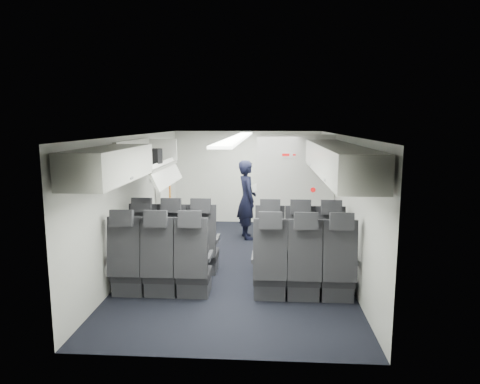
# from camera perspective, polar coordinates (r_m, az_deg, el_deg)

# --- Properties ---
(cabin_shell) EXTENTS (3.41, 6.01, 2.16)m
(cabin_shell) POSITION_cam_1_polar(r_m,az_deg,el_deg) (7.08, -0.21, -0.73)
(cabin_shell) COLOR black
(cabin_shell) RESTS_ON ground
(seat_row_front) EXTENTS (3.33, 0.56, 1.24)m
(seat_row_front) POSITION_cam_1_polar(r_m,az_deg,el_deg) (6.73, -0.52, -7.58)
(seat_row_front) COLOR #232326
(seat_row_front) RESTS_ON cabin_shell
(seat_row_mid) EXTENTS (3.33, 0.56, 1.24)m
(seat_row_mid) POSITION_cam_1_polar(r_m,az_deg,el_deg) (5.88, -1.17, -10.14)
(seat_row_mid) COLOR #232326
(seat_row_mid) RESTS_ON cabin_shell
(overhead_bin_left_rear) EXTENTS (0.53, 1.80, 0.40)m
(overhead_bin_left_rear) POSITION_cam_1_polar(r_m,az_deg,el_deg) (5.32, -16.99, 3.51)
(overhead_bin_left_rear) COLOR white
(overhead_bin_left_rear) RESTS_ON cabin_shell
(overhead_bin_left_front_open) EXTENTS (0.64, 1.70, 0.72)m
(overhead_bin_left_front_open) POSITION_cam_1_polar(r_m,az_deg,el_deg) (7.00, -12.25, 4.01)
(overhead_bin_left_front_open) COLOR #9E9E93
(overhead_bin_left_front_open) RESTS_ON cabin_shell
(overhead_bin_right_rear) EXTENTS (0.53, 1.80, 0.40)m
(overhead_bin_right_rear) POSITION_cam_1_polar(r_m,az_deg,el_deg) (5.06, 14.23, 3.36)
(overhead_bin_right_rear) COLOR white
(overhead_bin_right_rear) RESTS_ON cabin_shell
(overhead_bin_right_front) EXTENTS (0.53, 1.70, 0.40)m
(overhead_bin_right_front) POSITION_cam_1_polar(r_m,az_deg,el_deg) (6.78, 11.56, 4.91)
(overhead_bin_right_front) COLOR white
(overhead_bin_right_front) RESTS_ON cabin_shell
(bulkhead_partition) EXTENTS (1.40, 0.15, 2.13)m
(bulkhead_partition) POSITION_cam_1_polar(r_m,az_deg,el_deg) (7.87, 7.32, -0.14)
(bulkhead_partition) COLOR silver
(bulkhead_partition) RESTS_ON cabin_shell
(galley_unit) EXTENTS (0.85, 0.52, 1.90)m
(galley_unit) POSITION_cam_1_polar(r_m,az_deg,el_deg) (9.79, 6.44, 0.99)
(galley_unit) COLOR #939399
(galley_unit) RESTS_ON cabin_shell
(boarding_door) EXTENTS (0.12, 1.27, 1.86)m
(boarding_door) POSITION_cam_1_polar(r_m,az_deg,el_deg) (8.88, -10.13, 0.07)
(boarding_door) COLOR silver
(boarding_door) RESTS_ON cabin_shell
(flight_attendant) EXTENTS (0.54, 0.67, 1.60)m
(flight_attendant) POSITION_cam_1_polar(r_m,az_deg,el_deg) (8.68, 0.91, -1.01)
(flight_attendant) COLOR black
(flight_attendant) RESTS_ON ground
(carry_on_bag) EXTENTS (0.40, 0.29, 0.24)m
(carry_on_bag) POSITION_cam_1_polar(r_m,az_deg,el_deg) (6.88, -12.19, 4.66)
(carry_on_bag) COLOR black
(carry_on_bag) RESTS_ON overhead_bin_left_front_open
(papers) EXTENTS (0.19, 0.12, 0.15)m
(papers) POSITION_cam_1_polar(r_m,az_deg,el_deg) (8.58, 2.17, 0.64)
(papers) COLOR white
(papers) RESTS_ON flight_attendant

